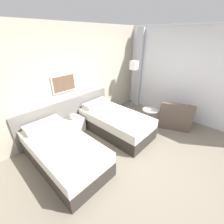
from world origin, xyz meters
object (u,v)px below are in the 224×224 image
object	(u,v)px
floor_lamp	(134,71)
armchair	(174,117)
side_table	(150,114)
bed_near_window	(115,122)
bed_near_door	(63,152)
nightstand	(75,125)

from	to	relation	value
floor_lamp	armchair	size ratio (longest dim) A/B	1.56
side_table	bed_near_window	bearing A→B (deg)	148.55
bed_near_door	bed_near_window	bearing A→B (deg)	0.00
nightstand	bed_near_door	bearing A→B (deg)	-136.17
side_table	nightstand	bearing A→B (deg)	142.20
nightstand	bed_near_window	bearing A→B (deg)	-43.83
side_table	armchair	world-z (taller)	armchair
armchair	nightstand	bearing A→B (deg)	26.69
bed_near_door	nightstand	world-z (taller)	bed_near_door
bed_near_window	nightstand	xyz separation A→B (m)	(-0.80, 0.77, -0.07)
side_table	armchair	distance (m)	0.76
floor_lamp	bed_near_window	bearing A→B (deg)	-162.19
nightstand	armchair	size ratio (longest dim) A/B	0.51
armchair	bed_near_window	bearing A→B (deg)	29.52
bed_near_window	armchair	size ratio (longest dim) A/B	1.82
nightstand	armchair	distance (m)	2.90
bed_near_door	bed_near_window	size ratio (longest dim) A/B	1.00
nightstand	side_table	world-z (taller)	nightstand
bed_near_door	floor_lamp	distance (m)	3.20
bed_near_door	armchair	xyz separation A→B (m)	(3.05, -1.07, -0.03)
bed_near_window	side_table	distance (m)	1.06
nightstand	floor_lamp	distance (m)	2.49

